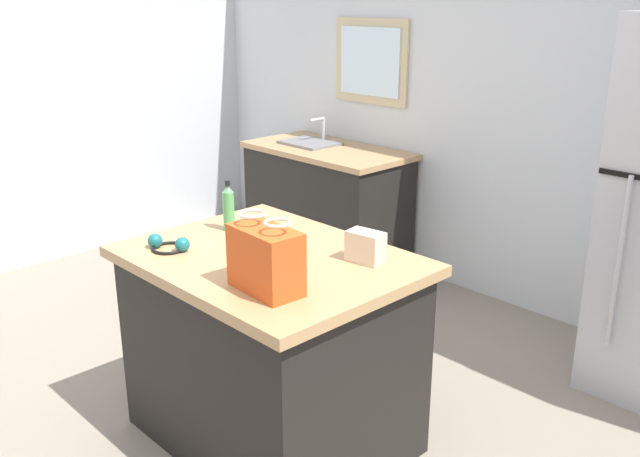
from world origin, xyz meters
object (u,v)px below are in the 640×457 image
Objects in this scene: bottle at (229,208)px; ear_defenders at (169,245)px; kitchen_island at (271,349)px; small_box at (365,247)px; shopping_bag at (266,259)px.

bottle is 1.20× the size of ear_defenders.
kitchen_island is 0.68m from bottle.
ear_defenders is (-0.69, -0.51, -0.04)m from small_box.
bottle is (-0.66, 0.33, -0.02)m from shopping_bag.
bottle reaches higher than kitchen_island.
ear_defenders is (0.03, -0.35, -0.09)m from bottle.
shopping_bag is 1.25× the size of bottle.
bottle is 0.36m from ear_defenders.
bottle reaches higher than ear_defenders.
small_box is 0.76× the size of ear_defenders.
kitchen_island is 6.07× the size of ear_defenders.
small_box reaches higher than kitchen_island.
kitchen_island is at bearing -12.00° from bottle.
shopping_bag is at bearing -41.42° from kitchen_island.
bottle reaches higher than small_box.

